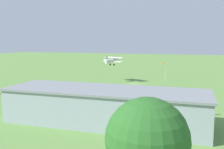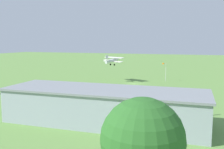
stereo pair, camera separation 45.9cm
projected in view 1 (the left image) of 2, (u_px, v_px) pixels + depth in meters
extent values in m
plane|color=#608C42|center=(133.00, 84.00, 85.03)|extent=(400.00, 400.00, 0.00)
cube|color=#99A3AD|center=(105.00, 107.00, 44.04)|extent=(34.73, 11.26, 5.71)
cube|color=gray|center=(105.00, 90.00, 43.64)|extent=(35.34, 11.87, 0.35)
cube|color=#384251|center=(114.00, 103.00, 49.02)|extent=(10.00, 0.44, 4.68)
cylinder|color=silver|center=(111.00, 61.00, 88.72)|extent=(3.49, 5.65, 1.98)
cone|color=black|center=(117.00, 61.00, 90.98)|extent=(1.09, 1.08, 0.91)
cube|color=silver|center=(113.00, 61.00, 89.21)|extent=(8.28, 4.99, 0.35)
cube|color=silver|center=(114.00, 57.00, 89.41)|extent=(8.28, 4.99, 0.35)
cube|color=silver|center=(107.00, 57.00, 86.90)|extent=(0.64, 1.20, 1.45)
cube|color=silver|center=(106.00, 60.00, 86.92)|extent=(2.74, 1.92, 0.21)
cylinder|color=black|center=(114.00, 65.00, 88.50)|extent=(0.40, 0.64, 0.64)
cylinder|color=black|center=(110.00, 64.00, 89.81)|extent=(0.40, 0.64, 0.64)
cylinder|color=#332D28|center=(119.00, 60.00, 87.44)|extent=(0.19, 0.29, 1.38)
cylinder|color=#332D28|center=(108.00, 59.00, 91.18)|extent=(0.19, 0.29, 1.38)
cube|color=gold|center=(57.00, 97.00, 61.29)|extent=(1.78, 4.03, 0.78)
cube|color=#2D3842|center=(57.00, 95.00, 61.20)|extent=(1.54, 2.27, 0.58)
cylinder|color=black|center=(57.00, 101.00, 59.81)|extent=(0.23, 0.64, 0.64)
cylinder|color=black|center=(51.00, 100.00, 60.32)|extent=(0.23, 0.64, 0.64)
cylinder|color=black|center=(63.00, 98.00, 62.37)|extent=(0.23, 0.64, 0.64)
cylinder|color=black|center=(57.00, 98.00, 62.88)|extent=(0.23, 0.64, 0.64)
cube|color=red|center=(39.00, 95.00, 64.46)|extent=(2.34, 4.68, 0.79)
cube|color=#2D3842|center=(39.00, 92.00, 64.37)|extent=(1.89, 2.69, 0.58)
cylinder|color=black|center=(37.00, 98.00, 62.75)|extent=(0.29, 0.66, 0.64)
cylinder|color=black|center=(32.00, 97.00, 63.54)|extent=(0.29, 0.66, 0.64)
cylinder|color=black|center=(46.00, 95.00, 65.47)|extent=(0.29, 0.66, 0.64)
cylinder|color=black|center=(40.00, 95.00, 66.27)|extent=(0.29, 0.66, 0.64)
cube|color=#B7B7BC|center=(16.00, 94.00, 65.78)|extent=(2.42, 4.59, 0.75)
cube|color=#2D3842|center=(15.00, 91.00, 65.69)|extent=(1.94, 2.65, 0.56)
cylinder|color=black|center=(16.00, 96.00, 64.21)|extent=(0.31, 0.66, 0.64)
cylinder|color=black|center=(9.00, 96.00, 64.56)|extent=(0.31, 0.66, 0.64)
cylinder|color=black|center=(22.00, 94.00, 67.10)|extent=(0.31, 0.66, 0.64)
cylinder|color=black|center=(16.00, 94.00, 67.45)|extent=(0.31, 0.66, 0.64)
cylinder|color=#3F3F47|center=(192.00, 108.00, 53.01)|extent=(0.42, 0.42, 0.87)
cylinder|color=#B23333|center=(192.00, 104.00, 52.92)|extent=(0.50, 0.50, 0.61)
sphere|color=beige|center=(192.00, 102.00, 52.86)|extent=(0.23, 0.23, 0.23)
cylinder|color=#3F3F47|center=(206.00, 114.00, 48.11)|extent=(0.45, 0.45, 0.85)
cylinder|color=#72338C|center=(206.00, 111.00, 48.02)|extent=(0.53, 0.53, 0.60)
sphere|color=#D8AD84|center=(207.00, 109.00, 47.97)|extent=(0.23, 0.23, 0.23)
cylinder|color=beige|center=(213.00, 113.00, 49.04)|extent=(0.44, 0.44, 0.89)
cylinder|color=#33723F|center=(213.00, 109.00, 48.94)|extent=(0.53, 0.53, 0.63)
sphere|color=#D8AD84|center=(213.00, 107.00, 48.88)|extent=(0.24, 0.24, 0.24)
sphere|color=#286023|center=(147.00, 139.00, 18.78)|extent=(6.33, 6.33, 6.33)
cylinder|color=silver|center=(165.00, 72.00, 90.61)|extent=(0.12, 0.12, 6.47)
cone|color=orange|center=(164.00, 63.00, 90.44)|extent=(1.02, 1.43, 0.60)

